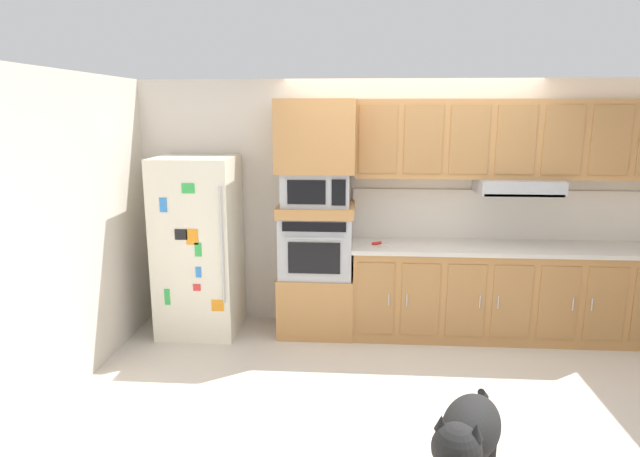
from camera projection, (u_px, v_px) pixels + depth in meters
ground_plane at (414, 366)px, 4.78m from camera, size 9.60×9.60×0.00m
back_kitchen_wall at (408, 204)px, 5.60m from camera, size 6.20×0.12×2.50m
side_panel_left at (92, 222)px, 4.71m from camera, size 0.12×7.10×2.50m
refrigerator at (199, 246)px, 5.40m from camera, size 0.76×0.73×1.76m
oven_base_cabinet at (317, 302)px, 5.51m from camera, size 0.74×0.62×0.60m
built_in_oven at (316, 244)px, 5.38m from camera, size 0.70×0.62×0.60m
appliance_mid_shelf at (316, 210)px, 5.31m from camera, size 0.74×0.62×0.10m
microwave at (316, 188)px, 5.26m from camera, size 0.64×0.54×0.32m
appliance_upper_cabinet at (316, 136)px, 5.16m from camera, size 0.74×0.62×0.68m
lower_cabinet_run at (503, 293)px, 5.35m from camera, size 2.94×0.63×0.88m
countertop_slab at (507, 248)px, 5.26m from camera, size 2.98×0.64×0.04m
backsplash_panel at (501, 215)px, 5.48m from camera, size 2.98×0.02×0.50m
upper_cabinet_with_hood at (511, 142)px, 5.16m from camera, size 2.94×0.48×0.88m
screwdriver at (377, 243)px, 5.28m from camera, size 0.16×0.17×0.03m
dog at (468, 434)px, 3.10m from camera, size 0.54×0.98×0.64m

